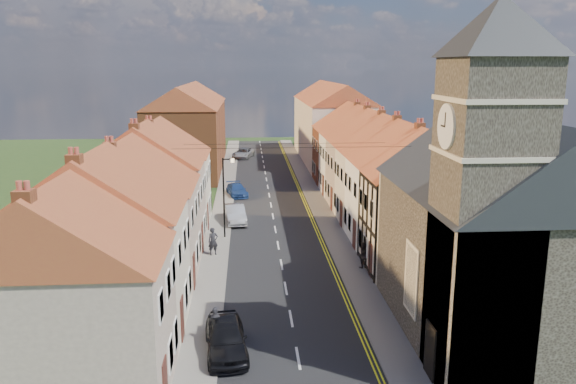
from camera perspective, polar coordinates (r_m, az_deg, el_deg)
The scene contains 26 objects.
ground at distance 24.26m, azimuth 1.48°, elevation -18.85°, with size 160.00×160.00×0.00m, color #1E3617.
road at distance 52.16m, azimuth -1.74°, elevation -1.33°, with size 7.00×90.00×0.02m, color black.
pavement_left at distance 52.16m, azimuth -6.58°, elevation -1.35°, with size 1.80×90.00×0.12m, color slate.
pavement_right at distance 52.51m, azimuth 3.06°, elevation -1.19°, with size 1.80×90.00×0.12m, color slate.
church at distance 27.35m, azimuth 20.77°, elevation -2.56°, with size 11.25×14.25×15.20m.
cottage_r_tudor at distance 36.09m, azimuth 14.30°, elevation -0.84°, with size 8.30×5.20×9.00m.
cottage_r_white_near at distance 41.12m, azimuth 12.01°, elevation 0.93°, with size 8.30×6.00×9.00m.
cottage_r_cream_mid at distance 46.24m, azimuth 10.18°, elevation 2.31°, with size 8.30×5.20×9.00m.
cottage_r_pink at distance 51.41m, azimuth 8.71°, elevation 3.40°, with size 8.30×6.00×9.00m.
cottage_r_white_far at distance 56.62m, azimuth 7.51°, elevation 4.30°, with size 8.30×5.20×9.00m.
cottage_r_cream_far at distance 61.86m, azimuth 6.51°, elevation 5.04°, with size 8.30×6.00×9.00m.
cottage_l_brick_near at distance 23.10m, azimuth -22.34°, elevation -9.41°, with size 8.30×5.70×8.80m.
cottage_l_cream at distance 28.29m, azimuth -18.80°, elevation -4.77°, with size 8.30×6.30×9.10m.
cottage_l_white at distance 34.32m, azimuth -16.17°, elevation -1.82°, with size 8.30×6.90×8.80m.
cottage_l_brick_mid at distance 40.11m, azimuth -14.43°, elevation 0.58°, with size 8.30×5.70×9.10m.
cottage_l_pink at distance 45.74m, azimuth -13.17°, elevation 1.93°, with size 8.30×6.30×8.80m.
block_right_far at distance 76.76m, azimuth 4.42°, elevation 7.19°, with size 8.30×24.20×10.50m.
block_left_far at distance 71.30m, azimuth -10.01°, elevation 6.61°, with size 8.30×24.20×10.50m.
lamppost at distance 41.61m, azimuth -6.43°, elevation -0.05°, with size 0.88×0.15×6.00m.
car_near at distance 26.18m, azimuth -6.33°, elevation -14.47°, with size 1.81×4.50×1.53m, color black.
car_mid at distance 46.50m, azimuth -5.39°, elevation -2.23°, with size 1.53×4.38×1.44m, color #9C9DA3.
car_far at distance 55.89m, azimuth -5.20°, elevation 0.20°, with size 1.66×4.08×1.18m, color navy.
car_distant at distance 78.81m, azimuth -4.57°, elevation 3.96°, with size 2.27×4.92×1.37m, color #93959A.
pedestrian_left at distance 26.84m, azimuth -7.37°, elevation -13.28°, with size 0.62×0.41×1.71m, color black.
pedestrian_right at distance 36.08m, azimuth 7.62°, elevation -6.37°, with size 0.81×0.63×1.67m, color black.
pedestrian_left_b at distance 38.44m, azimuth -7.62°, elevation -4.99°, with size 0.69×0.45×1.88m, color black.
Camera 1 is at (-2.09, -20.55, 12.72)m, focal length 35.00 mm.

